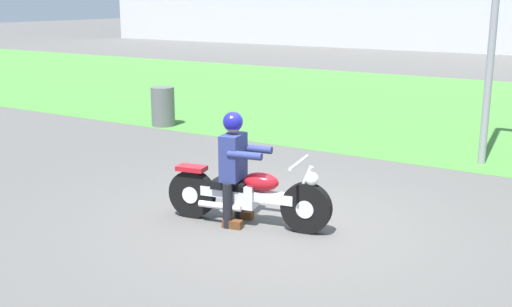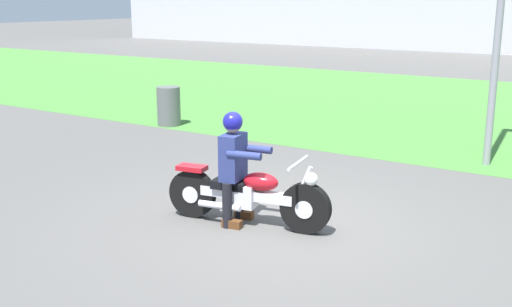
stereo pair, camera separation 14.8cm
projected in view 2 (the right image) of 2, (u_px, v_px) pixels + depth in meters
name	position (u px, v px, depth m)	size (l,w,h in m)	color
ground	(278.00, 225.00, 7.62)	(120.00, 120.00, 0.00)	#565451
grass_verge	(480.00, 110.00, 15.46)	(60.00, 12.00, 0.01)	#478438
motorcycle_lead	(247.00, 195.00, 7.54)	(2.08, 0.73, 0.86)	black
rider_lead	(234.00, 159.00, 7.50)	(0.61, 0.53, 1.38)	black
trash_can	(169.00, 106.00, 13.50)	(0.50, 0.50, 0.84)	#595E5B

